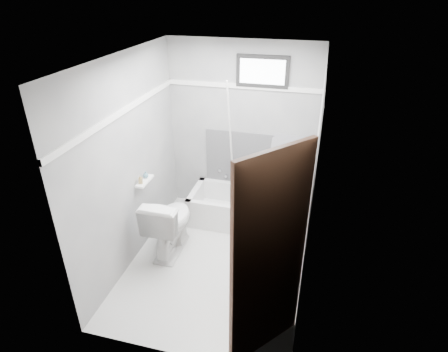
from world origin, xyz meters
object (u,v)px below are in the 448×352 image
(bathtub, at_px, (245,209))
(soap_bottle_b, at_px, (146,174))
(soap_bottle_a, at_px, (140,179))
(office_chair, at_px, (277,182))
(toilet, at_px, (170,223))
(door, at_px, (297,292))

(bathtub, xyz_separation_m, soap_bottle_b, (-1.08, -0.70, 0.75))
(bathtub, distance_m, soap_bottle_a, 1.57)
(bathtub, bearing_deg, soap_bottle_b, -147.11)
(office_chair, relative_size, soap_bottle_a, 11.05)
(bathtub, relative_size, toilet, 1.86)
(bathtub, bearing_deg, office_chair, 3.72)
(office_chair, xyz_separation_m, toilet, (-1.18, -0.86, -0.28))
(office_chair, bearing_deg, soap_bottle_b, -143.27)
(bathtub, height_order, toilet, toilet)
(door, distance_m, soap_bottle_a, 2.36)
(bathtub, distance_m, soap_bottle_b, 1.49)
(soap_bottle_a, bearing_deg, office_chair, 30.10)
(soap_bottle_b, bearing_deg, door, -38.17)
(toilet, relative_size, soap_bottle_b, 9.58)
(soap_bottle_b, bearing_deg, toilet, -22.44)
(toilet, relative_size, door, 0.40)
(office_chair, bearing_deg, toilet, -133.05)
(bathtub, bearing_deg, toilet, -132.52)
(office_chair, bearing_deg, bathtub, -165.48)
(office_chair, xyz_separation_m, soap_bottle_b, (-1.50, -0.73, 0.28))
(office_chair, relative_size, door, 0.56)
(bathtub, xyz_separation_m, soap_bottle_a, (-1.08, -0.84, 0.76))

